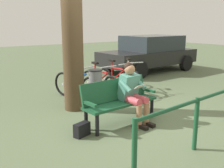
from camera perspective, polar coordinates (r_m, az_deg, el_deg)
name	(u,v)px	position (r m, az deg, el deg)	size (l,w,h in m)	color
ground_plane	(130,120)	(5.47, 3.90, -7.77)	(40.00, 40.00, 0.00)	#566647
bench	(118,98)	(5.16, 1.40, -3.08)	(1.63, 0.59, 0.87)	#194C2D
person_reading	(132,90)	(5.15, 4.46, -1.33)	(0.51, 0.78, 1.20)	#4C8C7A
handbag	(82,130)	(4.69, -6.59, -9.86)	(0.30, 0.14, 0.24)	black
tree_trunk	(73,41)	(5.89, -8.60, 9.36)	(0.46, 0.46, 3.15)	#4C3823
litter_bin	(96,86)	(6.47, -3.63, -0.53)	(0.34, 0.34, 0.85)	slate
bicycle_green	(130,78)	(7.81, 3.96, 1.32)	(0.71, 1.59, 0.94)	black
bicycle_red	(116,80)	(7.47, 0.86, 0.81)	(0.48, 1.68, 0.94)	black
bicycle_blue	(99,84)	(7.03, -2.78, 0.02)	(0.48, 1.68, 0.94)	black
bicycle_orange	(76,86)	(6.90, -7.79, -0.34)	(0.60, 1.63, 0.94)	black
railing_fence	(197,115)	(4.22, 17.99, -6.37)	(2.76, 0.26, 0.85)	#194C2D
parked_car	(150,53)	(11.04, 8.20, 6.81)	(4.26, 2.13, 1.47)	black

